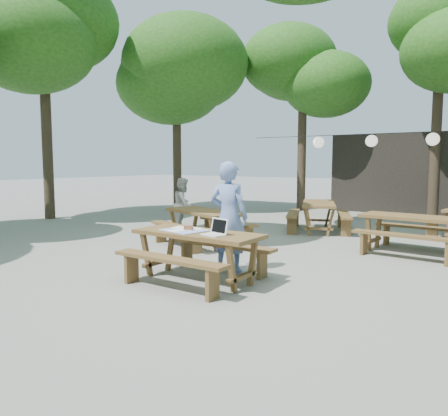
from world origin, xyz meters
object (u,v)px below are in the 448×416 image
main_picnic_table (198,255)px  picnic_table_nw (203,227)px  second_person (183,204)px  woman (229,217)px

main_picnic_table → picnic_table_nw: (-1.72, 2.39, 0.00)m
main_picnic_table → picnic_table_nw: size_ratio=0.86×
picnic_table_nw → second_person: 2.17m
woman → picnic_table_nw: bearing=-50.0°
main_picnic_table → picnic_table_nw: bearing=125.7°
picnic_table_nw → woman: (1.78, -1.63, 0.52)m
main_picnic_table → woman: woman is taller
main_picnic_table → second_person: 5.05m
picnic_table_nw → second_person: size_ratio=1.67×
main_picnic_table → second_person: second_person is taller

